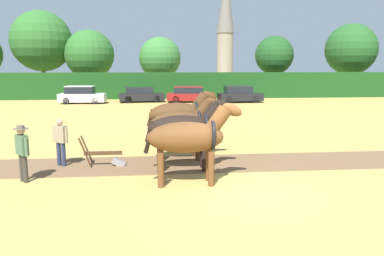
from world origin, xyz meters
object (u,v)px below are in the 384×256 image
Objects in this scene: draft_horse_lead_right at (185,129)px; draft_horse_lead_left at (189,137)px; draft_horse_trail_right at (179,115)px; tree_center at (160,58)px; farmer_beside_team at (183,121)px; parked_car_far_left at (82,95)px; tree_left at (41,41)px; tree_center_right at (274,55)px; tree_right at (351,49)px; plow at (107,157)px; church_spire at (225,25)px; farmer_at_plow at (60,139)px; tree_center_left at (90,55)px; parked_car_center_left at (190,95)px; parked_car_center at (239,95)px; farmer_onlooker_left at (22,149)px; parked_car_left at (141,95)px; draft_horse_trail_left at (182,123)px.

draft_horse_lead_left is at bearing -89.91° from draft_horse_lead_right.
draft_horse_lead_left is 4.45m from draft_horse_trail_right.
tree_center is 29.58m from farmer_beside_team.
parked_car_far_left is at bearing 107.30° from draft_horse_lead_left.
tree_left reaches higher than tree_center_right.
tree_right reaches higher than farmer_beside_team.
church_spire is at bearing 75.81° from plow.
draft_horse_lead_left is 1.48m from draft_horse_lead_right.
church_spire is 13.15× the size of farmer_at_plow.
plow is at bearing -79.80° from tree_center_left.
tree_right is 42.66m from draft_horse_lead_left.
parked_car_center_left is at bearing 83.60° from draft_horse_trail_right.
tree_right reaches higher than draft_horse_trail_right.
tree_center is 0.32× the size of church_spire.
parked_car_center reaches higher than parked_car_center_left.
parked_car_far_left is (-7.67, 23.33, -0.61)m from draft_horse_lead_right.
church_spire is 12.64× the size of farmer_onlooker_left.
tree_left is 1.29× the size of tree_center_left.
draft_horse_lead_right is (-23.59, -33.83, -4.11)m from tree_right.
tree_center_left is at bearing 176.48° from tree_center_right.
draft_horse_lead_left reaches higher than draft_horse_lead_right.
draft_horse_lead_left is 1.00× the size of draft_horse_lead_right.
parked_car_center_left is at bearing 77.84° from plow.
parked_car_far_left is (6.55, -11.50, -5.55)m from tree_left.
draft_horse_lead_right reaches higher than parked_car_left.
draft_horse_lead_left reaches higher than farmer_beside_team.
draft_horse_lead_right is at bearing 90.09° from draft_horse_lead_left.
plow is at bearing 139.68° from draft_horse_lead_left.
tree_center_left is 2.84× the size of draft_horse_trail_left.
tree_left is 16.97m from parked_car_left.
tree_center_right is at bearing 25.89° from parked_car_far_left.
parked_car_center is (11.81, 23.82, -0.24)m from farmer_onlooker_left.
farmer_beside_team is 0.37× the size of parked_car_left.
draft_horse_trail_left is 0.65× the size of parked_car_center.
draft_horse_trail_left is at bearing -66.90° from tree_left.
church_spire is 7.44× the size of draft_horse_lead_left.
farmer_onlooker_left is 25.07m from parked_car_left.
tree_left reaches higher than tree_right.
tree_center_left is 0.36× the size of church_spire.
draft_horse_trail_left is at bearing -102.02° from church_spire.
farmer_at_plow is at bearing -172.26° from draft_horse_trail_left.
draft_horse_trail_left is 0.64× the size of parked_car_far_left.
tree_left is 2.25× the size of parked_car_left.
draft_horse_lead_right is (-12.30, -59.25, -9.74)m from church_spire.
farmer_onlooker_left is 0.40× the size of parked_car_center.
draft_horse_trail_right reaches higher than parked_car_center_left.
tree_center_right is at bearing -4.40° from tree_left.
plow is 1.67m from farmer_at_plow.
tree_center_left is 2.68× the size of draft_horse_trail_right.
draft_horse_lead_left is 2.97m from draft_horse_trail_left.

